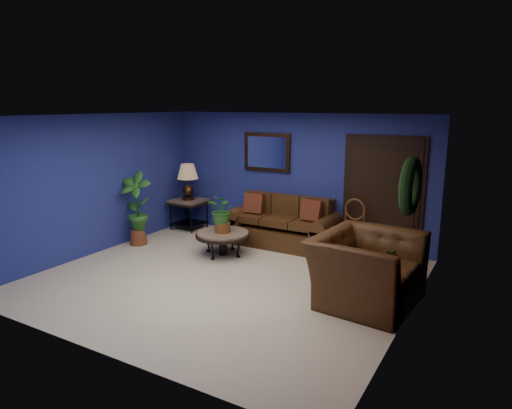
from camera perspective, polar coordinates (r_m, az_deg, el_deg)
The scene contains 18 objects.
floor at distance 7.24m, azimuth -3.94°, elevation -9.20°, with size 5.50×5.50×0.00m, color beige.
wall_back at distance 9.02m, azimuth 4.83°, elevation 3.38°, with size 5.50×0.04×2.50m, color navy.
wall_left at distance 8.70m, azimuth -19.31°, elevation 2.37°, with size 0.04×5.00×2.50m, color navy.
wall_right_brick at distance 5.84m, azimuth 18.92°, elevation -2.30°, with size 0.04×5.00×2.50m, color maroon.
ceiling at distance 6.73m, azimuth -4.26°, elevation 10.99°, with size 5.50×5.00×0.02m, color white.
crown_molding at distance 5.67m, azimuth 19.47°, elevation 9.34°, with size 0.03×5.00×0.14m, color white.
wall_mirror at distance 9.19m, azimuth 1.37°, elevation 6.55°, with size 1.02×0.06×0.77m, color #442614.
closet_door at distance 8.45m, azimuth 15.51°, elevation 0.96°, with size 1.44×0.06×2.18m, color black.
wreath at distance 5.80m, azimuth 18.75°, elevation 2.18°, with size 0.72×0.72×0.16m, color black.
sofa at distance 8.86m, azimuth 3.45°, elevation -2.99°, with size 2.11×0.91×0.95m.
coffee_table at distance 8.22m, azimuth -4.18°, elevation -3.85°, with size 0.98×0.98×0.42m.
end_table at distance 9.98m, azimuth -8.41°, elevation -0.23°, with size 0.71×0.71×0.65m.
table_lamp at distance 9.87m, azimuth -8.52°, elevation 3.36°, with size 0.45×0.45×0.74m.
side_chair at distance 8.35m, azimuth 11.81°, elevation -2.35°, with size 0.50×0.50×1.01m.
armchair at distance 6.44m, azimuth 13.61°, elevation -7.87°, with size 1.45×1.27×0.94m, color #472C14.
coffee_plant at distance 8.11m, azimuth -4.23°, elevation -0.91°, with size 0.56×0.51×0.69m.
floor_plant at distance 6.56m, azimuth 15.65°, elevation -8.35°, with size 0.40×0.35×0.77m.
tall_plant at distance 9.01m, azimuth -14.71°, elevation -0.17°, with size 0.70×0.56×1.42m.
Camera 1 is at (3.78, -5.57, 2.67)m, focal length 32.00 mm.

